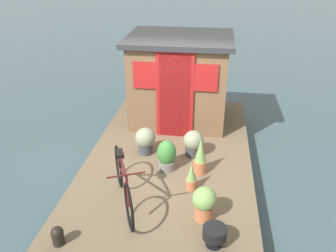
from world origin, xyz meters
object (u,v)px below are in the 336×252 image
(potted_plant_basil, at_px, (193,143))
(mooring_bollard, at_px, (58,235))
(potted_plant_rosemary, at_px, (167,155))
(potted_plant_succulent, at_px, (191,177))
(potted_plant_ivy, at_px, (200,157))
(charcoal_grill, at_px, (215,233))
(potted_plant_fern, at_px, (204,202))
(potted_plant_mint, at_px, (145,140))
(bicycle, at_px, (123,182))
(houseboat_cabin, at_px, (179,79))

(potted_plant_basil, xyz_separation_m, mooring_bollard, (-2.39, 1.54, -0.11))
(potted_plant_rosemary, relative_size, potted_plant_succulent, 1.16)
(potted_plant_rosemary, height_order, potted_plant_succulent, potted_plant_rosemary)
(potted_plant_ivy, height_order, mooring_bollard, potted_plant_ivy)
(potted_plant_rosemary, bearing_deg, potted_plant_basil, -40.00)
(potted_plant_basil, height_order, mooring_bollard, potted_plant_basil)
(potted_plant_rosemary, relative_size, potted_plant_ivy, 0.82)
(charcoal_grill, xyz_separation_m, mooring_bollard, (-0.25, 1.97, -0.05))
(potted_plant_fern, relative_size, potted_plant_ivy, 0.77)
(potted_plant_mint, distance_m, potted_plant_ivy, 1.14)
(potted_plant_rosemary, distance_m, potted_plant_ivy, 0.58)
(bicycle, bearing_deg, potted_plant_fern, -97.75)
(potted_plant_rosemary, bearing_deg, bicycle, 153.81)
(potted_plant_basil, bearing_deg, bicycle, 148.73)
(potted_plant_ivy, xyz_separation_m, mooring_bollard, (-1.84, 1.70, -0.17))
(bicycle, relative_size, potted_plant_rosemary, 2.90)
(potted_plant_rosemary, height_order, potted_plant_basil, potted_plant_rosemary)
(potted_plant_basil, height_order, potted_plant_fern, potted_plant_fern)
(potted_plant_mint, height_order, potted_plant_succulent, potted_plant_mint)
(potted_plant_basil, bearing_deg, potted_plant_rosemary, 140.00)
(bicycle, distance_m, potted_plant_basil, 1.75)
(potted_plant_basil, bearing_deg, houseboat_cabin, 15.81)
(potted_plant_succulent, xyz_separation_m, charcoal_grill, (-1.12, -0.38, -0.03))
(potted_plant_mint, xyz_separation_m, potted_plant_rosemary, (-0.45, -0.46, -0.02))
(potted_plant_ivy, bearing_deg, potted_plant_succulent, 166.68)
(potted_plant_rosemary, xyz_separation_m, charcoal_grill, (-1.64, -0.84, -0.06))
(houseboat_cabin, bearing_deg, charcoal_grill, -166.89)
(potted_plant_rosemary, xyz_separation_m, potted_plant_fern, (-1.16, -0.69, 0.02))
(houseboat_cabin, relative_size, potted_plant_ivy, 3.29)
(potted_plant_succulent, xyz_separation_m, potted_plant_ivy, (0.47, -0.11, 0.09))
(houseboat_cabin, height_order, potted_plant_mint, houseboat_cabin)
(potted_plant_fern, bearing_deg, houseboat_cabin, 12.40)
(houseboat_cabin, xyz_separation_m, potted_plant_mint, (-1.55, 0.45, -0.65))
(potted_plant_mint, bearing_deg, potted_plant_ivy, -115.97)
(potted_plant_rosemary, relative_size, potted_plant_fern, 1.06)
(potted_plant_rosemary, xyz_separation_m, potted_plant_basil, (0.50, -0.42, -0.00))
(bicycle, bearing_deg, mooring_bollard, 144.54)
(houseboat_cabin, distance_m, bicycle, 3.09)
(charcoal_grill, bearing_deg, potted_plant_mint, 31.77)
(potted_plant_ivy, bearing_deg, charcoal_grill, -170.44)
(bicycle, distance_m, mooring_bollard, 1.12)
(bicycle, xyz_separation_m, potted_plant_ivy, (0.95, -1.06, -0.06))
(houseboat_cabin, bearing_deg, mooring_bollard, 163.96)
(potted_plant_rosemary, bearing_deg, mooring_bollard, 149.21)
(bicycle, bearing_deg, potted_plant_ivy, -48.25)
(potted_plant_mint, height_order, potted_plant_fern, potted_plant_mint)
(houseboat_cabin, relative_size, potted_plant_succulent, 4.67)
(potted_plant_mint, xyz_separation_m, charcoal_grill, (-2.09, -1.30, -0.08))
(potted_plant_succulent, distance_m, mooring_bollard, 2.10)
(houseboat_cabin, height_order, potted_plant_rosemary, houseboat_cabin)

